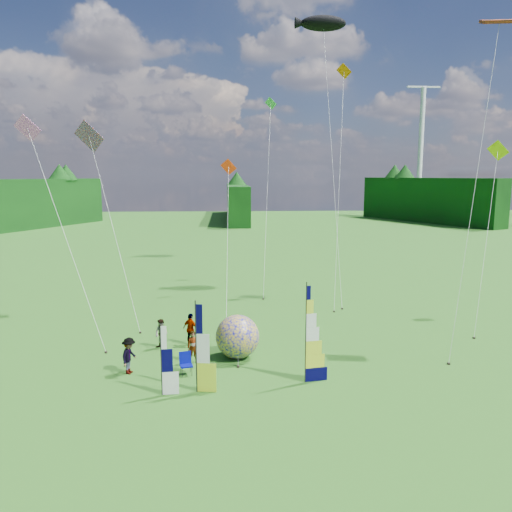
{
  "coord_description": "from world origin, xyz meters",
  "views": [
    {
      "loc": [
        -2.39,
        -19.02,
        9.25
      ],
      "look_at": [
        -1.0,
        4.0,
        5.5
      ],
      "focal_mm": 35.0,
      "sensor_mm": 36.0,
      "label": 1
    }
  ],
  "objects": [
    {
      "name": "turbine_right",
      "position": [
        45.0,
        102.0,
        15.0
      ],
      "size": [
        8.0,
        1.2,
        30.0
      ],
      "primitive_type": null,
      "color": "silver",
      "rests_on": "ground"
    },
    {
      "name": "small_kite_orange",
      "position": [
        5.96,
        17.56,
        9.18
      ],
      "size": [
        7.59,
        10.82,
        18.35
      ],
      "primitive_type": null,
      "rotation": [
        0.0,
        0.0,
        -0.39
      ],
      "color": "#EA6B00",
      "rests_on": "ground"
    },
    {
      "name": "camp_chair",
      "position": [
        -4.32,
        3.3,
        0.53
      ],
      "size": [
        0.74,
        0.74,
        1.06
      ],
      "primitive_type": null,
      "rotation": [
        0.0,
        0.0,
        0.25
      ],
      "color": "#01066D",
      "rests_on": "ground"
    },
    {
      "name": "spectator_d",
      "position": [
        -4.38,
        7.53,
        0.88
      ],
      "size": [
        1.09,
        0.94,
        1.76
      ],
      "primitive_type": "imported",
      "rotation": [
        0.0,
        0.0,
        2.53
      ],
      "color": "#66594C",
      "rests_on": "ground"
    },
    {
      "name": "side_banner_far",
      "position": [
        -5.17,
        1.18,
        1.52
      ],
      "size": [
        0.91,
        0.16,
        3.05
      ],
      "primitive_type": null,
      "rotation": [
        0.0,
        0.0,
        0.06
      ],
      "color": "white",
      "rests_on": "ground"
    },
    {
      "name": "kite_rainbow_delta",
      "position": [
        -9.62,
        13.18,
        6.86
      ],
      "size": [
        10.55,
        12.41,
        13.72
      ],
      "primitive_type": null,
      "rotation": [
        0.0,
        0.0,
        -0.29
      ],
      "color": "#C82C00",
      "rests_on": "ground"
    },
    {
      "name": "small_kite_pink",
      "position": [
        -11.41,
        9.22,
        6.67
      ],
      "size": [
        8.67,
        8.88,
        13.33
      ],
      "primitive_type": null,
      "rotation": [
        0.0,
        0.0,
        -0.09
      ],
      "color": "#DF5DB4",
      "rests_on": "ground"
    },
    {
      "name": "kite_whale",
      "position": [
        5.97,
        20.62,
        12.16
      ],
      "size": [
        8.16,
        17.13,
        24.32
      ],
      "primitive_type": null,
      "rotation": [
        0.0,
        0.0,
        -0.23
      ],
      "color": "black",
      "rests_on": "ground"
    },
    {
      "name": "spectator_b",
      "position": [
        -5.91,
        6.99,
        0.81
      ],
      "size": [
        0.87,
        0.75,
        1.62
      ],
      "primitive_type": "imported",
      "rotation": [
        0.0,
        0.0,
        -0.56
      ],
      "color": "#66594C",
      "rests_on": "ground"
    },
    {
      "name": "kite_parafoil",
      "position": [
        10.65,
        6.52,
        9.78
      ],
      "size": [
        10.68,
        11.45,
        19.55
      ],
      "primitive_type": null,
      "rotation": [
        0.0,
        0.0,
        -0.32
      ],
      "color": "red",
      "rests_on": "ground"
    },
    {
      "name": "spectator_c",
      "position": [
        -7.0,
        3.65,
        0.87
      ],
      "size": [
        0.7,
        1.19,
        1.74
      ],
      "primitive_type": "imported",
      "rotation": [
        0.0,
        0.0,
        1.3
      ],
      "color": "#66594C",
      "rests_on": "ground"
    },
    {
      "name": "small_kite_red",
      "position": [
        -2.29,
        16.05,
        5.48
      ],
      "size": [
        4.69,
        11.99,
        10.96
      ],
      "primitive_type": null,
      "rotation": [
        0.0,
        0.0,
        0.2
      ],
      "color": "red",
      "rests_on": "ground"
    },
    {
      "name": "small_kite_green",
      "position": [
        1.1,
        22.95,
        8.37
      ],
      "size": [
        8.24,
        13.45,
        16.75
      ],
      "primitive_type": null,
      "rotation": [
        0.0,
        0.0,
        -0.4
      ],
      "color": "green",
      "rests_on": "ground"
    },
    {
      "name": "side_banner_left",
      "position": [
        -3.71,
        1.42,
        1.95
      ],
      "size": [
        1.08,
        0.27,
        3.9
      ],
      "primitive_type": null,
      "rotation": [
        0.0,
        0.0,
        -0.16
      ],
      "color": "#CFDF27",
      "rests_on": "ground"
    },
    {
      "name": "feather_banner_main",
      "position": [
        1.11,
        2.12,
        2.23
      ],
      "size": [
        1.21,
        0.32,
        4.46
      ],
      "primitive_type": null,
      "rotation": [
        0.0,
        0.0,
        0.18
      ],
      "color": "#050139",
      "rests_on": "ground"
    },
    {
      "name": "ground",
      "position": [
        0.0,
        0.0,
        0.0
      ],
      "size": [
        220.0,
        220.0,
        0.0
      ],
      "primitive_type": "plane",
      "color": "#35721C",
      "rests_on": "ground"
    },
    {
      "name": "treeline_ring",
      "position": [
        0.0,
        0.0,
        4.0
      ],
      "size": [
        210.0,
        210.0,
        8.0
      ],
      "primitive_type": null,
      "color": "#0F450F",
      "rests_on": "ground"
    },
    {
      "name": "small_kite_yellow",
      "position": [
        13.8,
        10.8,
        6.01
      ],
      "size": [
        8.99,
        10.41,
        12.03
      ],
      "primitive_type": null,
      "rotation": [
        0.0,
        0.0,
        -0.34
      ],
      "color": "#DDF200",
      "rests_on": "ground"
    },
    {
      "name": "spectator_a",
      "position": [
        -4.08,
        4.85,
        0.81
      ],
      "size": [
        0.61,
        0.42,
        1.62
      ],
      "primitive_type": "imported",
      "rotation": [
        0.0,
        0.0,
        0.06
      ],
      "color": "#66594C",
      "rests_on": "ground"
    },
    {
      "name": "bol_inflatable",
      "position": [
        -1.86,
        5.38,
        1.12
      ],
      "size": [
        2.83,
        2.83,
        2.24
      ],
      "primitive_type": "sphere",
      "rotation": [
        0.0,
        0.0,
        -0.32
      ],
      "color": "#000597",
      "rests_on": "ground"
    }
  ]
}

